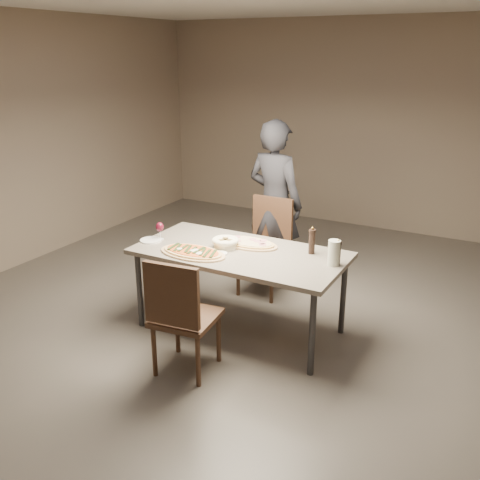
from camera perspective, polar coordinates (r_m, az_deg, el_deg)
The scene contains 14 objects.
room at distance 4.38m, azimuth 0.00°, elevation 6.79°, with size 7.00×7.00×7.00m.
dining_table at distance 4.59m, azimuth 0.00°, elevation -1.85°, with size 1.80×0.90×0.75m.
zucchini_pizza at distance 4.51m, azimuth -5.06°, elevation -1.30°, with size 0.61×0.34×0.05m.
ham_pizza at distance 4.71m, azimuth 0.86°, elevation -0.32°, with size 0.56×0.31×0.04m.
bread_basket at distance 4.63m, azimuth -1.57°, elevation -0.23°, with size 0.24×0.24×0.08m.
oil_dish at distance 4.50m, azimuth -2.11°, elevation -1.45°, with size 0.12×0.12×0.01m.
pepper_mill_left at distance 4.32m, azimuth 10.38°, elevation -1.35°, with size 0.06×0.06×0.22m.
pepper_mill_right at distance 4.52m, azimuth 7.68°, elevation -0.11°, with size 0.06×0.06×0.24m.
carafe at distance 4.31m, azimuth 9.99°, elevation -1.35°, with size 0.10×0.10×0.21m.
wine_glass at distance 4.87m, azimuth -8.55°, elevation 1.33°, with size 0.07×0.07×0.16m.
side_plate at distance 4.88m, azimuth -9.50°, elevation -0.02°, with size 0.19×0.19×0.01m.
chair_near at distance 4.03m, azimuth -6.40°, elevation -7.61°, with size 0.50×0.50×0.96m.
chair_far at distance 5.46m, azimuth 2.94°, elevation -0.01°, with size 0.46×0.46×0.97m.
diner at distance 5.58m, azimuth 3.73°, elevation 3.93°, with size 0.63×0.42×1.74m, color black.
Camera 1 is at (2.04, -3.76, 2.37)m, focal length 40.00 mm.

